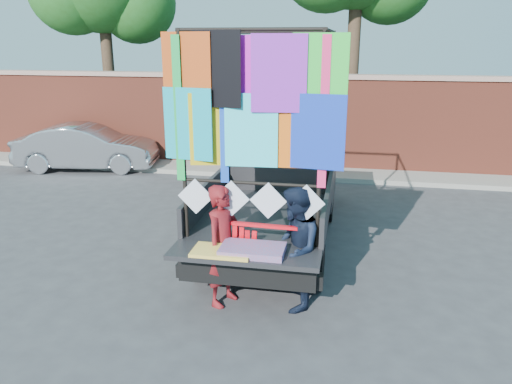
% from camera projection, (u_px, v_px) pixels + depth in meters
% --- Properties ---
extents(ground, '(90.00, 90.00, 0.00)m').
position_uv_depth(ground, '(269.00, 282.00, 7.47)').
color(ground, '#38383A').
rests_on(ground, ground).
extents(brick_wall, '(30.00, 0.45, 2.61)m').
position_uv_depth(brick_wall, '(312.00, 122.00, 13.65)').
color(brick_wall, brown).
rests_on(brick_wall, ground).
extents(curb, '(30.00, 1.20, 0.12)m').
position_uv_depth(curb, '(308.00, 173.00, 13.37)').
color(curb, gray).
rests_on(curb, ground).
extents(pickup_truck, '(2.29, 5.75, 3.62)m').
position_uv_depth(pickup_truck, '(281.00, 183.00, 9.30)').
color(pickup_truck, black).
rests_on(pickup_truck, ground).
extents(sedan, '(3.97, 1.94, 1.25)m').
position_uv_depth(sedan, '(87.00, 147.00, 13.83)').
color(sedan, '#A9ABB0').
rests_on(sedan, ground).
extents(woman, '(0.60, 0.72, 1.68)m').
position_uv_depth(woman, '(224.00, 246.00, 6.67)').
color(woman, maroon).
rests_on(woman, ground).
extents(man, '(0.71, 0.88, 1.70)m').
position_uv_depth(man, '(295.00, 249.00, 6.55)').
color(man, black).
rests_on(man, ground).
extents(streamer_bundle, '(1.03, 0.10, 0.70)m').
position_uv_depth(streamer_bundle, '(250.00, 240.00, 6.59)').
color(streamer_bundle, red).
rests_on(streamer_bundle, ground).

